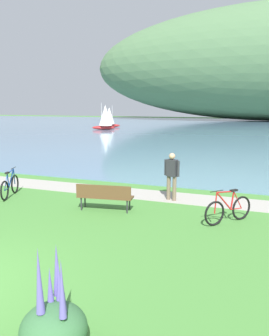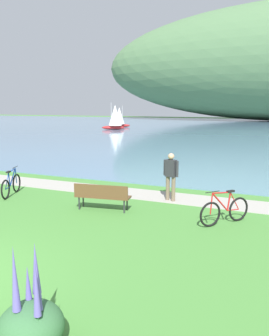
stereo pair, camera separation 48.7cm
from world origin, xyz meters
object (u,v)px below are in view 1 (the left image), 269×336
(sailboat_toward_hillside, at_px, (105,117))
(sailboat_mid_bay, at_px, (110,117))
(park_bench_near_camera, at_px, (105,195))
(bicycle_leaning_near_bench, at_px, (228,209))
(bicycle_beside_path, at_px, (10,186))
(person_at_shoreline, at_px, (172,174))

(sailboat_toward_hillside, bearing_deg, sailboat_mid_bay, 108.24)
(park_bench_near_camera, relative_size, sailboat_toward_hillside, 0.49)
(bicycle_leaning_near_bench, relative_size, bicycle_beside_path, 0.84)
(bicycle_leaning_near_bench, xyz_separation_m, sailboat_mid_bay, (-21.92, 38.94, 1.23))
(bicycle_leaning_near_bench, distance_m, sailboat_mid_bay, 44.71)
(sailboat_mid_bay, bearing_deg, person_at_shoreline, -62.01)
(sailboat_mid_bay, bearing_deg, park_bench_near_camera, -65.22)
(park_bench_near_camera, height_order, sailboat_mid_bay, sailboat_mid_bay)
(sailboat_mid_bay, xyz_separation_m, sailboat_toward_hillside, (1.63, -4.95, 0.18))
(bicycle_beside_path, xyz_separation_m, sailboat_mid_bay, (-14.04, 38.87, 1.23))
(sailboat_mid_bay, distance_m, sailboat_toward_hillside, 5.22)
(bicycle_beside_path, xyz_separation_m, sailboat_toward_hillside, (-12.41, 33.91, 1.41))
(bicycle_leaning_near_bench, bearing_deg, person_at_shoreline, 141.20)
(bicycle_leaning_near_bench, bearing_deg, bicycle_beside_path, 179.45)
(park_bench_near_camera, distance_m, bicycle_beside_path, 4.07)
(person_at_shoreline, height_order, sailboat_toward_hillside, sailboat_toward_hillside)
(bicycle_beside_path, relative_size, sailboat_mid_bay, 0.50)
(park_bench_near_camera, bearing_deg, sailboat_toward_hillside, 115.68)
(park_bench_near_camera, bearing_deg, bicycle_leaning_near_bench, 3.76)
(bicycle_beside_path, xyz_separation_m, person_at_shoreline, (5.74, 1.64, 0.58))
(park_bench_near_camera, bearing_deg, bicycle_beside_path, 175.39)
(bicycle_beside_path, bearing_deg, sailboat_mid_bay, 109.87)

